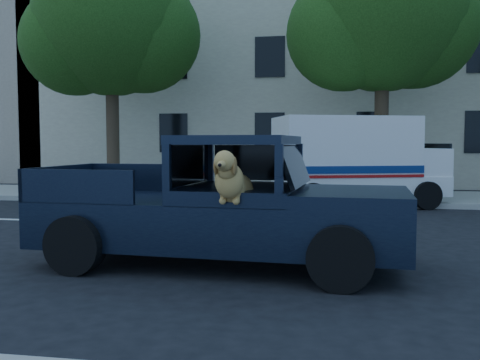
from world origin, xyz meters
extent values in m
plane|color=black|center=(0.00, 0.00, 0.00)|extent=(120.00, 120.00, 0.00)
cube|color=gray|center=(0.00, 9.20, 0.07)|extent=(60.00, 4.00, 0.15)
cylinder|color=#332619|center=(-4.00, 9.60, 2.20)|extent=(0.44, 0.44, 4.40)
sphere|color=#17370D|center=(-4.00, 9.60, 6.00)|extent=(5.20, 5.20, 5.20)
sphere|color=#17370D|center=(-5.20, 9.30, 5.20)|extent=(3.60, 3.60, 3.60)
sphere|color=#17370D|center=(-3.00, 9.90, 5.50)|extent=(4.00, 4.00, 4.00)
cylinder|color=#332619|center=(5.00, 9.60, 2.20)|extent=(0.44, 0.44, 4.40)
sphere|color=#17370D|center=(5.00, 9.60, 6.00)|extent=(5.20, 5.20, 5.20)
sphere|color=#17370D|center=(3.80, 9.30, 5.20)|extent=(3.60, 3.60, 3.60)
sphere|color=#17370D|center=(6.00, 9.90, 5.50)|extent=(4.00, 4.00, 4.00)
cube|color=beige|center=(3.00, 16.50, 4.50)|extent=(26.00, 6.00, 9.00)
cube|color=black|center=(1.88, -0.29, 0.64)|extent=(5.42, 2.39, 0.67)
cube|color=black|center=(3.75, -0.41, 1.06)|extent=(1.66, 2.13, 0.16)
cube|color=black|center=(2.13, -0.30, 1.83)|extent=(1.71, 2.06, 0.12)
cube|color=black|center=(2.95, -0.36, 1.48)|extent=(0.38, 1.76, 0.58)
cube|color=black|center=(2.30, -0.77, 0.83)|extent=(0.60, 0.60, 0.39)
cube|color=black|center=(2.86, -1.63, 1.30)|extent=(0.10, 0.06, 0.16)
cube|color=silver|center=(4.22, 7.49, 0.60)|extent=(5.01, 3.45, 0.55)
cube|color=silver|center=(3.80, 7.34, 1.69)|extent=(4.18, 3.16, 1.64)
cube|color=silver|center=(5.92, 8.07, 1.26)|extent=(1.58, 2.23, 0.76)
cube|color=navy|center=(4.14, 6.35, 1.09)|extent=(3.52, 1.22, 0.20)
cube|color=#9E0F0F|center=(4.14, 6.35, 0.92)|extent=(3.52, 1.22, 0.08)
camera|label=1|loc=(3.46, -7.89, 1.80)|focal=40.00mm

